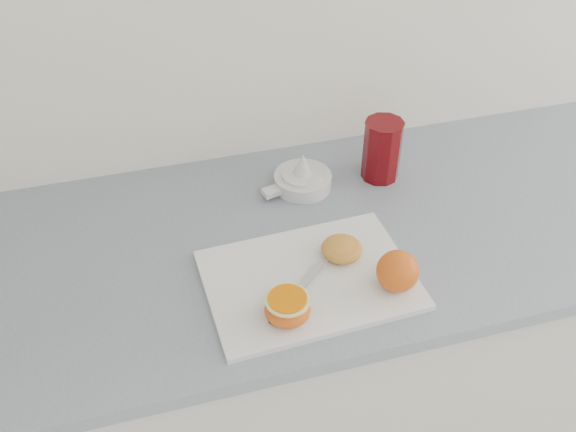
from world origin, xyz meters
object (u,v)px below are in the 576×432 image
Objects in this scene: counter at (342,357)px; red_tumbler at (382,152)px; cutting_board at (309,280)px; citrus_juicer at (302,178)px; half_orange at (287,308)px.

red_tumbler is (0.11, 0.13, 0.51)m from counter.
citrus_juicer reaches higher than cutting_board.
citrus_juicer reaches higher than half_orange.
citrus_juicer is (0.07, 0.28, 0.02)m from cutting_board.
half_orange is (-0.20, -0.22, 0.48)m from counter.
counter is 28.95× the size of half_orange.
half_orange reaches higher than cutting_board.
citrus_juicer is 0.18m from red_tumbler.
half_orange is at bearing -131.31° from red_tumbler.
red_tumbler is (0.25, 0.27, 0.06)m from cutting_board.
counter is at bearing 44.88° from cutting_board.
red_tumbler is at bearing 47.79° from cutting_board.
half_orange is 0.39m from citrus_juicer.
counter is 0.49m from cutting_board.
half_orange is 0.47m from red_tumbler.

